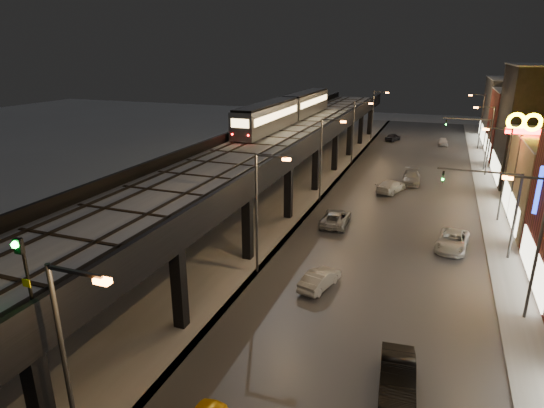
% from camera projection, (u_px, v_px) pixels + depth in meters
% --- Properties ---
extents(ground, '(220.00, 220.00, 0.00)m').
position_uv_depth(ground, '(169.00, 391.00, 21.99)').
color(ground, silver).
extents(road_surface, '(17.00, 120.00, 0.06)m').
position_uv_depth(road_surface, '(400.00, 198.00, 50.57)').
color(road_surface, '#46474D').
rests_on(road_surface, ground).
extents(sidewalk_right, '(4.00, 120.00, 0.14)m').
position_uv_depth(sidewalk_right, '(499.00, 208.00, 47.25)').
color(sidewalk_right, '#9FA1A8').
rests_on(sidewalk_right, ground).
extents(under_viaduct_pavement, '(11.00, 120.00, 0.06)m').
position_uv_depth(under_viaduct_pavement, '(285.00, 186.00, 55.04)').
color(under_viaduct_pavement, '#9FA1A8').
rests_on(under_viaduct_pavement, ground).
extents(elevated_viaduct, '(9.00, 100.00, 6.30)m').
position_uv_depth(elevated_viaduct, '(277.00, 146.00, 50.45)').
color(elevated_viaduct, black).
rests_on(elevated_viaduct, ground).
extents(viaduct_trackbed, '(8.40, 100.00, 0.32)m').
position_uv_depth(viaduct_trackbed, '(277.00, 139.00, 50.32)').
color(viaduct_trackbed, '#B2B7C1').
rests_on(viaduct_trackbed, elevated_viaduct).
extents(viaduct_parapet_streetside, '(0.30, 100.00, 1.10)m').
position_uv_depth(viaduct_parapet_streetside, '(315.00, 137.00, 48.75)').
color(viaduct_parapet_streetside, black).
rests_on(viaduct_parapet_streetside, elevated_viaduct).
extents(viaduct_parapet_far, '(0.30, 100.00, 1.10)m').
position_uv_depth(viaduct_parapet_far, '(241.00, 132.00, 51.63)').
color(viaduct_parapet_far, black).
rests_on(viaduct_parapet_far, elevated_viaduct).
extents(building_e, '(12.20, 12.20, 10.16)m').
position_uv_depth(building_e, '(535.00, 126.00, 67.46)').
color(building_e, maroon).
rests_on(building_e, ground).
extents(building_f, '(12.20, 16.20, 11.16)m').
position_uv_depth(building_f, '(522.00, 111.00, 79.73)').
color(building_f, '#3E3F41').
rests_on(building_f, ground).
extents(streetlight_left_0, '(2.57, 0.28, 9.00)m').
position_uv_depth(streetlight_left_0, '(70.00, 361.00, 16.02)').
color(streetlight_left_0, '#38383A').
rests_on(streetlight_left_0, ground).
extents(streetlight_left_1, '(2.57, 0.28, 9.00)m').
position_uv_depth(streetlight_left_1, '(260.00, 206.00, 32.00)').
color(streetlight_left_1, '#38383A').
rests_on(streetlight_left_1, ground).
extents(streetlight_right_1, '(2.56, 0.28, 9.00)m').
position_uv_depth(streetlight_right_1, '(534.00, 240.00, 26.32)').
color(streetlight_right_1, '#38383A').
rests_on(streetlight_right_1, ground).
extents(streetlight_left_2, '(2.57, 0.28, 9.00)m').
position_uv_depth(streetlight_left_2, '(323.00, 155.00, 47.97)').
color(streetlight_left_2, '#38383A').
rests_on(streetlight_left_2, ground).
extents(streetlight_right_2, '(2.56, 0.28, 9.00)m').
position_uv_depth(streetlight_right_2, '(503.00, 168.00, 42.30)').
color(streetlight_right_2, '#38383A').
rests_on(streetlight_right_2, ground).
extents(streetlight_left_3, '(2.57, 0.28, 9.00)m').
position_uv_depth(streetlight_left_3, '(355.00, 129.00, 63.95)').
color(streetlight_left_3, '#38383A').
rests_on(streetlight_left_3, ground).
extents(streetlight_right_3, '(2.56, 0.28, 9.00)m').
position_uv_depth(streetlight_right_3, '(488.00, 136.00, 58.28)').
color(streetlight_right_3, '#38383A').
rests_on(streetlight_right_3, ground).
extents(streetlight_left_4, '(2.57, 0.28, 9.00)m').
position_uv_depth(streetlight_left_4, '(374.00, 113.00, 79.93)').
color(streetlight_left_4, '#38383A').
rests_on(streetlight_left_4, ground).
extents(streetlight_right_4, '(2.56, 0.28, 9.00)m').
position_uv_depth(streetlight_right_4, '(480.00, 118.00, 74.25)').
color(streetlight_right_4, '#38383A').
rests_on(streetlight_right_4, ground).
extents(traffic_light_rig_a, '(6.10, 0.34, 7.00)m').
position_uv_depth(traffic_light_rig_a, '(500.00, 204.00, 34.84)').
color(traffic_light_rig_a, '#38383A').
rests_on(traffic_light_rig_a, ground).
extents(traffic_light_rig_b, '(6.10, 0.34, 7.00)m').
position_uv_depth(traffic_light_rig_b, '(479.00, 137.00, 61.47)').
color(traffic_light_rig_b, '#38383A').
rests_on(traffic_light_rig_b, ground).
extents(subway_train, '(2.70, 32.30, 3.22)m').
position_uv_depth(subway_train, '(289.00, 109.00, 60.98)').
color(subway_train, gray).
rests_on(subway_train, viaduct_trackbed).
extents(rail_signal, '(0.35, 0.43, 2.99)m').
position_uv_depth(rail_signal, '(23.00, 262.00, 15.66)').
color(rail_signal, black).
rests_on(rail_signal, viaduct_trackbed).
extents(car_near_white, '(2.28, 4.14, 1.29)m').
position_uv_depth(car_near_white, '(320.00, 280.00, 31.31)').
color(car_near_white, '#A8A8A8').
rests_on(car_near_white, ground).
extents(car_mid_silver, '(2.48, 5.10, 1.40)m').
position_uv_depth(car_mid_silver, '(335.00, 218.00, 42.66)').
color(car_mid_silver, gray).
rests_on(car_mid_silver, ground).
extents(car_mid_dark, '(3.44, 5.30, 1.43)m').
position_uv_depth(car_mid_dark, '(391.00, 187.00, 52.58)').
color(car_mid_dark, silver).
rests_on(car_mid_dark, ground).
extents(car_far_white, '(2.74, 4.28, 1.36)m').
position_uv_depth(car_far_white, '(393.00, 137.00, 82.55)').
color(car_far_white, black).
rests_on(car_far_white, ground).
extents(car_onc_silver, '(2.07, 4.81, 1.54)m').
position_uv_depth(car_onc_silver, '(397.00, 379.00, 21.68)').
color(car_onc_silver, black).
rests_on(car_onc_silver, ground).
extents(car_onc_dark, '(2.91, 5.23, 1.39)m').
position_uv_depth(car_onc_dark, '(452.00, 242.00, 37.49)').
color(car_onc_dark, silver).
rests_on(car_onc_dark, ground).
extents(car_onc_white, '(2.32, 5.18, 1.48)m').
position_uv_depth(car_onc_white, '(411.00, 178.00, 56.13)').
color(car_onc_white, gray).
rests_on(car_onc_white, ground).
extents(car_onc_red, '(1.72, 3.88, 1.30)m').
position_uv_depth(car_onc_red, '(443.00, 142.00, 78.65)').
color(car_onc_red, silver).
rests_on(car_onc_red, ground).
extents(sign_mcdonalds, '(3.06, 0.48, 10.30)m').
position_uv_depth(sign_mcdonalds, '(522.00, 133.00, 41.78)').
color(sign_mcdonalds, '#38383A').
rests_on(sign_mcdonalds, ground).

